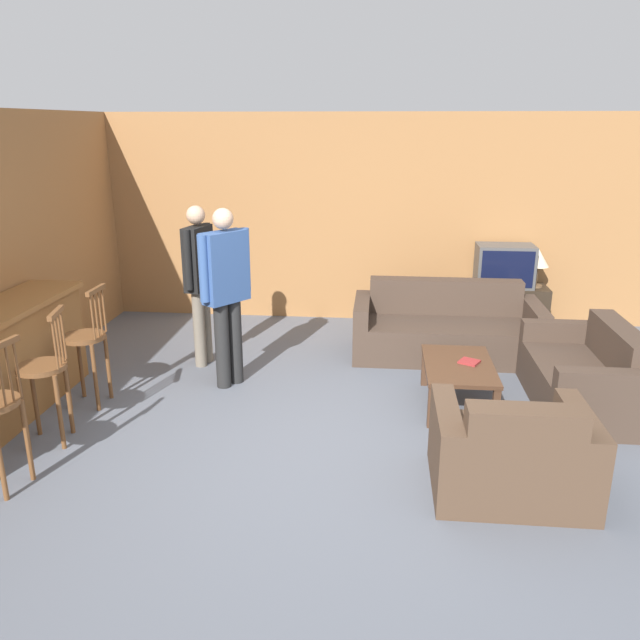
{
  "coord_description": "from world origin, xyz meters",
  "views": [
    {
      "loc": [
        0.37,
        -4.28,
        2.47
      ],
      "look_at": [
        -0.13,
        0.8,
        0.85
      ],
      "focal_mm": 35.0,
      "sensor_mm": 36.0,
      "label": 1
    }
  ],
  "objects_px": {
    "couch_far": "(446,330)",
    "tv_unit": "(501,308)",
    "person_by_counter": "(226,288)",
    "tv": "(504,266)",
    "bar_chair_mid": "(45,376)",
    "armchair_near": "(512,456)",
    "book_on_table": "(469,362)",
    "bar_chair_far": "(86,345)",
    "table_lamp": "(538,259)",
    "loveseat_right": "(585,377)",
    "coffee_table": "(459,370)",
    "person_by_window": "(199,276)"
  },
  "relations": [
    {
      "from": "couch_far",
      "to": "tv",
      "type": "height_order",
      "value": "tv"
    },
    {
      "from": "couch_far",
      "to": "tv_unit",
      "type": "distance_m",
      "value": 1.23
    },
    {
      "from": "tv",
      "to": "person_by_window",
      "type": "bearing_deg",
      "value": -156.07
    },
    {
      "from": "couch_far",
      "to": "person_by_counter",
      "type": "relative_size",
      "value": 1.16
    },
    {
      "from": "armchair_near",
      "to": "coffee_table",
      "type": "distance_m",
      "value": 1.4
    },
    {
      "from": "loveseat_right",
      "to": "tv_unit",
      "type": "xyz_separation_m",
      "value": [
        -0.37,
        2.18,
        -0.0
      ]
    },
    {
      "from": "coffee_table",
      "to": "person_by_counter",
      "type": "distance_m",
      "value": 2.28
    },
    {
      "from": "couch_far",
      "to": "bar_chair_far",
      "type": "bearing_deg",
      "value": -154.23
    },
    {
      "from": "bar_chair_mid",
      "to": "armchair_near",
      "type": "distance_m",
      "value": 3.57
    },
    {
      "from": "tv_unit",
      "to": "loveseat_right",
      "type": "bearing_deg",
      "value": -80.27
    },
    {
      "from": "loveseat_right",
      "to": "armchair_near",
      "type": "bearing_deg",
      "value": -121.95
    },
    {
      "from": "bar_chair_far",
      "to": "loveseat_right",
      "type": "height_order",
      "value": "bar_chair_far"
    },
    {
      "from": "bar_chair_mid",
      "to": "loveseat_right",
      "type": "distance_m",
      "value": 4.62
    },
    {
      "from": "person_by_window",
      "to": "person_by_counter",
      "type": "relative_size",
      "value": 0.97
    },
    {
      "from": "person_by_counter",
      "to": "table_lamp",
      "type": "bearing_deg",
      "value": 31.08
    },
    {
      "from": "bar_chair_mid",
      "to": "couch_far",
      "type": "xyz_separation_m",
      "value": [
        3.34,
        2.33,
        -0.29
      ]
    },
    {
      "from": "couch_far",
      "to": "book_on_table",
      "type": "relative_size",
      "value": 9.23
    },
    {
      "from": "loveseat_right",
      "to": "person_by_window",
      "type": "distance_m",
      "value": 3.85
    },
    {
      "from": "bar_chair_mid",
      "to": "loveseat_right",
      "type": "bearing_deg",
      "value": 14.03
    },
    {
      "from": "loveseat_right",
      "to": "book_on_table",
      "type": "distance_m",
      "value": 1.06
    },
    {
      "from": "person_by_window",
      "to": "table_lamp",
      "type": "bearing_deg",
      "value": 21.71
    },
    {
      "from": "person_by_counter",
      "to": "tv",
      "type": "bearing_deg",
      "value": 34.28
    },
    {
      "from": "tv",
      "to": "armchair_near",
      "type": "bearing_deg",
      "value": -98.74
    },
    {
      "from": "bar_chair_mid",
      "to": "coffee_table",
      "type": "height_order",
      "value": "bar_chair_mid"
    },
    {
      "from": "tv_unit",
      "to": "tv",
      "type": "height_order",
      "value": "tv"
    },
    {
      "from": "loveseat_right",
      "to": "table_lamp",
      "type": "distance_m",
      "value": 2.26
    },
    {
      "from": "book_on_table",
      "to": "armchair_near",
      "type": "bearing_deg",
      "value": -85.42
    },
    {
      "from": "loveseat_right",
      "to": "table_lamp",
      "type": "bearing_deg",
      "value": 89.54
    },
    {
      "from": "loveseat_right",
      "to": "bar_chair_far",
      "type": "bearing_deg",
      "value": -174.9
    },
    {
      "from": "book_on_table",
      "to": "person_by_counter",
      "type": "distance_m",
      "value": 2.35
    },
    {
      "from": "tv",
      "to": "person_by_counter",
      "type": "relative_size",
      "value": 0.39
    },
    {
      "from": "bar_chair_mid",
      "to": "person_by_window",
      "type": "distance_m",
      "value": 1.99
    },
    {
      "from": "armchair_near",
      "to": "book_on_table",
      "type": "relative_size",
      "value": 4.84
    },
    {
      "from": "loveseat_right",
      "to": "book_on_table",
      "type": "height_order",
      "value": "loveseat_right"
    },
    {
      "from": "bar_chair_far",
      "to": "table_lamp",
      "type": "height_order",
      "value": "bar_chair_far"
    },
    {
      "from": "bar_chair_mid",
      "to": "person_by_counter",
      "type": "xyz_separation_m",
      "value": [
        1.16,
        1.28,
        0.41
      ]
    },
    {
      "from": "person_by_window",
      "to": "person_by_counter",
      "type": "height_order",
      "value": "person_by_counter"
    },
    {
      "from": "loveseat_right",
      "to": "tv_unit",
      "type": "bearing_deg",
      "value": 99.73
    },
    {
      "from": "couch_far",
      "to": "tv_unit",
      "type": "height_order",
      "value": "couch_far"
    },
    {
      "from": "table_lamp",
      "to": "coffee_table",
      "type": "bearing_deg",
      "value": -116.92
    },
    {
      "from": "couch_far",
      "to": "person_by_counter",
      "type": "bearing_deg",
      "value": -154.36
    },
    {
      "from": "bar_chair_mid",
      "to": "person_by_counter",
      "type": "distance_m",
      "value": 1.78
    },
    {
      "from": "armchair_near",
      "to": "coffee_table",
      "type": "relative_size",
      "value": 1.08
    },
    {
      "from": "tv",
      "to": "table_lamp",
      "type": "xyz_separation_m",
      "value": [
        0.39,
        0.0,
        0.09
      ]
    },
    {
      "from": "coffee_table",
      "to": "person_by_counter",
      "type": "relative_size",
      "value": 0.56
    },
    {
      "from": "coffee_table",
      "to": "tv_unit",
      "type": "relative_size",
      "value": 0.9
    },
    {
      "from": "couch_far",
      "to": "table_lamp",
      "type": "relative_size",
      "value": 4.35
    },
    {
      "from": "person_by_window",
      "to": "book_on_table",
      "type": "bearing_deg",
      "value": -15.97
    },
    {
      "from": "person_by_window",
      "to": "person_by_counter",
      "type": "distance_m",
      "value": 0.66
    },
    {
      "from": "couch_far",
      "to": "tv_unit",
      "type": "relative_size",
      "value": 1.86
    }
  ]
}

